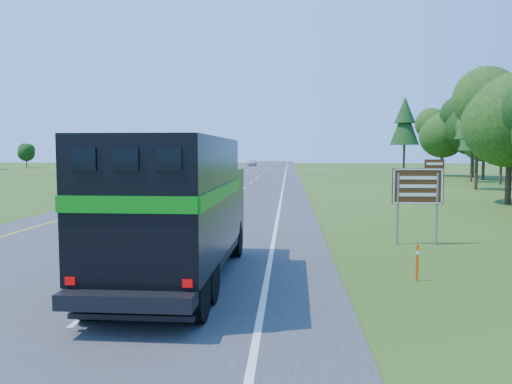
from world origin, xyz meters
The scene contains 7 objects.
road centered at (0.00, 50.00, 0.02)m, with size 15.00×260.00×0.04m, color #38383A.
lane_markings centered at (0.00, 50.00, 0.04)m, with size 11.15×260.00×0.01m.
horse_truck centered at (3.18, 3.94, 2.05)m, with size 2.82×8.54×3.76m.
white_suv centered at (-3.18, 46.83, 0.83)m, with size 2.61×5.65×1.57m, color white.
far_car centered at (-3.06, 114.25, 0.85)m, with size 1.91×4.74×1.62m, color silver.
exit_sign centered at (10.88, 10.09, 2.07)m, with size 1.88×0.10×3.19m.
delineator centered at (9.52, 4.71, 0.54)m, with size 0.08×0.05×1.00m.
Camera 1 is at (6.08, -8.69, 3.45)m, focal length 35.00 mm.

